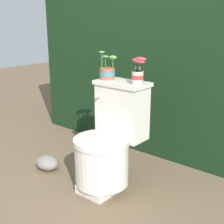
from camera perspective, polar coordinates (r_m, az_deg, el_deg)
name	(u,v)px	position (r m, az deg, el deg)	size (l,w,h in m)	color
ground_plane	(106,188)	(2.49, -1.17, -13.69)	(12.00, 12.00, 0.00)	brown
hedge_backdrop	(179,59)	(3.06, 12.19, 9.47)	(3.03, 0.67, 1.78)	black
toilet	(109,143)	(2.37, -0.52, -5.71)	(0.42, 0.56, 0.81)	silver
potted_plant_left	(107,72)	(2.42, -0.85, 7.41)	(0.13, 0.12, 0.22)	#9E5638
potted_plant_midleft	(138,72)	(2.24, 4.81, 7.39)	(0.11, 0.10, 0.19)	beige
garden_stone	(47,163)	(2.79, -11.74, -9.06)	(0.22, 0.18, 0.12)	gray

